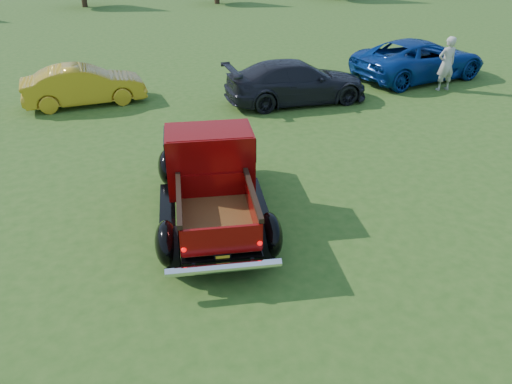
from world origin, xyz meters
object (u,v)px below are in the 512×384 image
pickup_truck (210,173)px  show_car_yellow (84,85)px  show_car_grey (296,82)px  show_car_blue (420,59)px  spectator (446,64)px

pickup_truck → show_car_yellow: pickup_truck is taller
show_car_grey → show_car_blue: (5.24, 1.29, 0.05)m
pickup_truck → show_car_grey: (4.00, 5.87, -0.14)m
pickup_truck → show_car_blue: size_ratio=0.94×
show_car_yellow → show_car_blue: show_car_blue is taller
spectator → show_car_grey: bearing=-3.2°
pickup_truck → show_car_yellow: size_ratio=1.29×
pickup_truck → show_car_blue: bearing=45.6°
show_car_blue → show_car_grey: bearing=93.1°
show_car_grey → pickup_truck: bearing=145.5°
spectator → pickup_truck: bearing=30.5°
show_car_yellow → show_car_grey: (6.39, -1.69, 0.05)m
pickup_truck → show_car_yellow: (-2.39, 7.56, -0.19)m
show_car_blue → spectator: (0.02, -1.50, 0.20)m
show_car_grey → show_car_blue: 5.40m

